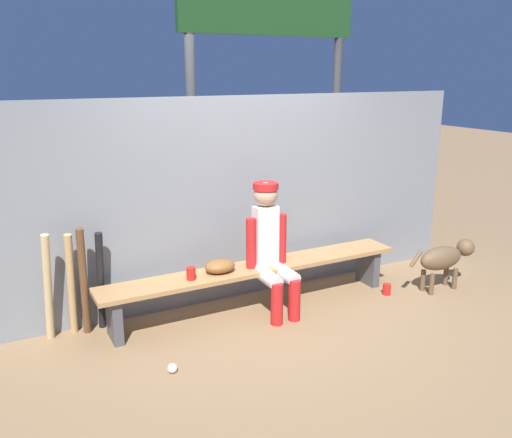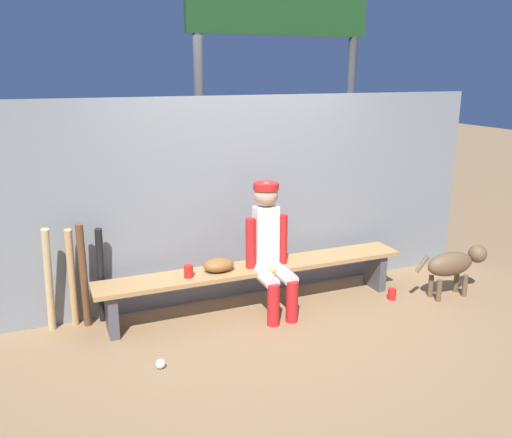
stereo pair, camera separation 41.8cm
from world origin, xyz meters
TOP-DOWN VIEW (x-y plane):
  - ground_plane at (0.00, 0.00)m, footprint 30.00×30.00m
  - chainlink_fence at (0.00, 0.36)m, footprint 5.11×0.03m
  - dugout_bench at (0.00, 0.00)m, footprint 2.95×0.36m
  - player_seated at (0.10, -0.10)m, footprint 0.41×0.55m
  - baseball_glove at (-0.36, 0.00)m, footprint 0.28×0.20m
  - bat_aluminum_black at (-1.36, 0.24)m, footprint 0.09×0.15m
  - bat_wood_dark at (-1.51, 0.20)m, footprint 0.07×0.16m
  - bat_wood_tan at (-1.60, 0.24)m, footprint 0.07×0.18m
  - bat_wood_natural at (-1.79, 0.21)m, footprint 0.10×0.21m
  - baseball at (-1.07, -0.71)m, footprint 0.07×0.07m
  - cup_on_ground at (1.30, -0.33)m, footprint 0.08×0.08m
  - cup_on_bench at (-0.65, -0.04)m, footprint 0.08×0.08m
  - scoreboard at (0.76, 1.03)m, footprint 2.29×0.27m
  - dog at (1.91, -0.47)m, footprint 0.84×0.20m

SIDE VIEW (x-z plane):
  - ground_plane at x=0.00m, z-range 0.00..0.00m
  - baseball at x=-1.07m, z-range 0.00..0.07m
  - cup_on_ground at x=1.30m, z-range 0.00..0.11m
  - dog at x=1.91m, z-range 0.09..0.58m
  - dugout_bench at x=0.00m, z-range 0.13..0.55m
  - bat_aluminum_black at x=-1.36m, z-range 0.00..0.88m
  - bat_wood_tan at x=-1.60m, z-range 0.00..0.90m
  - bat_wood_natural at x=-1.79m, z-range 0.00..0.94m
  - bat_wood_dark at x=-1.51m, z-range 0.00..0.95m
  - cup_on_bench at x=-0.65m, z-range 0.42..0.53m
  - baseball_glove at x=-0.36m, z-range 0.42..0.54m
  - player_seated at x=0.10m, z-range 0.04..1.24m
  - chainlink_fence at x=0.00m, z-range 0.00..1.95m
  - scoreboard at x=0.76m, z-range 0.73..4.28m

